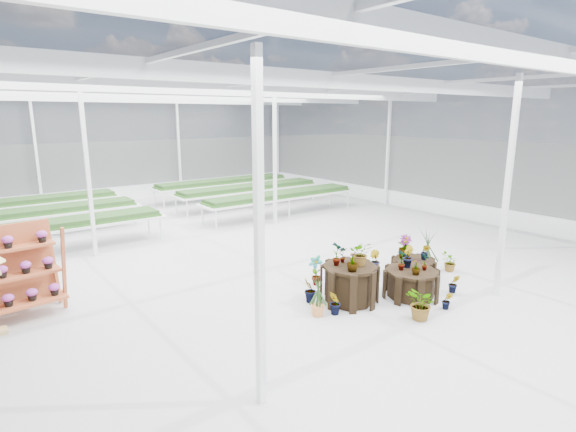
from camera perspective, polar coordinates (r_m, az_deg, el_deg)
ground_plane at (r=10.93m, az=-2.11°, el=-7.20°), size 24.00×24.00×0.00m
greenhouse_shell at (r=10.38m, az=-2.21°, el=4.56°), size 18.00×24.00×4.50m
steel_frame at (r=10.38m, az=-2.21°, el=4.56°), size 18.00×24.00×4.50m
nursery_benches at (r=17.01m, az=-16.30°, el=1.00°), size 16.00×7.00×0.84m
plinth_tall at (r=9.24m, az=7.80°, el=-8.53°), size 1.28×1.28×0.78m
plinth_mid at (r=9.77m, az=15.35°, el=-8.28°), size 1.33×1.33×0.59m
plinth_low at (r=10.94m, az=15.62°, el=-6.42°), size 1.30×1.30×0.45m
shelf_rack at (r=9.76m, az=-31.45°, el=-6.25°), size 1.69×1.00×1.72m
nursery_plants at (r=10.01m, az=13.03°, el=-6.36°), size 4.58×3.08×1.29m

